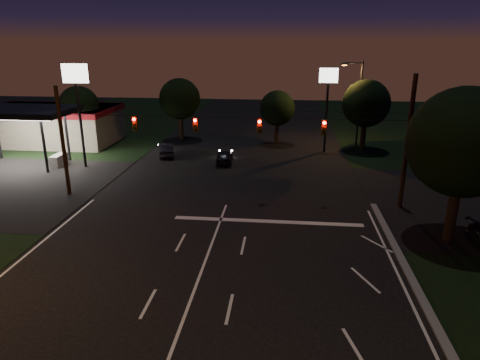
# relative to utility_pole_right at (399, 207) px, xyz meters

# --- Properties ---
(ground) EXTENTS (140.00, 140.00, 0.00)m
(ground) POSITION_rel_utility_pole_right_xyz_m (-12.00, -15.00, 0.00)
(ground) COLOR black
(ground) RESTS_ON ground
(stop_bar) EXTENTS (12.00, 0.50, 0.01)m
(stop_bar) POSITION_rel_utility_pole_right_xyz_m (-9.00, -3.50, 0.01)
(stop_bar) COLOR silver
(stop_bar) RESTS_ON ground
(utility_pole_right) EXTENTS (0.30, 0.30, 9.00)m
(utility_pole_right) POSITION_rel_utility_pole_right_xyz_m (0.00, 0.00, 0.00)
(utility_pole_right) COLOR black
(utility_pole_right) RESTS_ON ground
(utility_pole_left) EXTENTS (0.28, 0.28, 8.00)m
(utility_pole_left) POSITION_rel_utility_pole_right_xyz_m (-24.00, 0.00, 0.00)
(utility_pole_left) COLOR black
(utility_pole_left) RESTS_ON ground
(signal_span) EXTENTS (24.00, 0.40, 1.56)m
(signal_span) POSITION_rel_utility_pole_right_xyz_m (-12.00, -0.04, 5.50)
(signal_span) COLOR black
(signal_span) RESTS_ON ground
(gas_station) EXTENTS (14.20, 16.10, 5.25)m
(gas_station) POSITION_rel_utility_pole_right_xyz_m (-33.86, 15.39, 2.38)
(gas_station) COLOR gray
(gas_station) RESTS_ON ground
(pole_sign_left_near) EXTENTS (2.20, 0.30, 9.10)m
(pole_sign_left_near) POSITION_rel_utility_pole_right_xyz_m (-26.00, 7.00, 6.98)
(pole_sign_left_near) COLOR black
(pole_sign_left_near) RESTS_ON ground
(pole_sign_right) EXTENTS (1.80, 0.30, 8.40)m
(pole_sign_right) POSITION_rel_utility_pole_right_xyz_m (-4.00, 15.00, 6.24)
(pole_sign_right) COLOR black
(pole_sign_right) RESTS_ON ground
(street_light_right_far) EXTENTS (2.20, 0.35, 9.00)m
(street_light_right_far) POSITION_rel_utility_pole_right_xyz_m (-0.76, 17.00, 5.24)
(street_light_right_far) COLOR black
(street_light_right_far) RESTS_ON ground
(tree_right_near) EXTENTS (6.00, 6.00, 8.76)m
(tree_right_near) POSITION_rel_utility_pole_right_xyz_m (1.53, -4.83, 5.68)
(tree_right_near) COLOR black
(tree_right_near) RESTS_ON ground
(tree_far_a) EXTENTS (4.20, 4.20, 6.42)m
(tree_far_a) POSITION_rel_utility_pole_right_xyz_m (-29.98, 15.12, 4.26)
(tree_far_a) COLOR black
(tree_far_a) RESTS_ON ground
(tree_far_b) EXTENTS (4.60, 4.60, 6.98)m
(tree_far_b) POSITION_rel_utility_pole_right_xyz_m (-19.98, 19.13, 4.61)
(tree_far_b) COLOR black
(tree_far_b) RESTS_ON ground
(tree_far_c) EXTENTS (3.80, 3.80, 5.86)m
(tree_far_c) POSITION_rel_utility_pole_right_xyz_m (-8.98, 18.10, 3.90)
(tree_far_c) COLOR black
(tree_far_c) RESTS_ON ground
(tree_far_d) EXTENTS (4.80, 4.80, 7.30)m
(tree_far_d) POSITION_rel_utility_pole_right_xyz_m (0.02, 16.13, 4.83)
(tree_far_d) COLOR black
(tree_far_d) RESTS_ON ground
(tree_far_e) EXTENTS (4.00, 4.00, 6.18)m
(tree_far_e) POSITION_rel_utility_pole_right_xyz_m (8.02, 14.11, 4.11)
(tree_far_e) COLOR black
(tree_far_e) RESTS_ON ground
(car_oncoming_a) EXTENTS (1.71, 3.70, 1.23)m
(car_oncoming_a) POSITION_rel_utility_pole_right_xyz_m (-13.64, 9.64, 0.61)
(car_oncoming_a) COLOR black
(car_oncoming_a) RESTS_ON ground
(car_oncoming_b) EXTENTS (2.51, 4.12, 1.28)m
(car_oncoming_b) POSITION_rel_utility_pole_right_xyz_m (-19.80, 11.65, 0.64)
(car_oncoming_b) COLOR black
(car_oncoming_b) RESTS_ON ground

